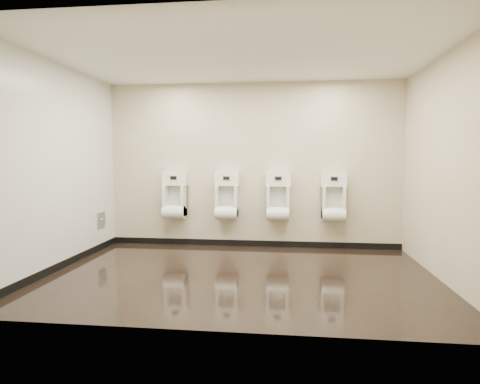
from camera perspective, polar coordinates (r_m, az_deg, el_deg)
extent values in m
cube|color=black|center=(5.35, 0.09, -11.66)|extent=(5.00, 3.50, 0.00)
cube|color=white|center=(5.29, 0.09, 18.86)|extent=(5.00, 3.50, 0.00)
cube|color=#C2B597|center=(6.87, 1.78, 3.81)|extent=(5.00, 0.02, 2.80)
cube|color=#C2B597|center=(3.40, -3.32, 2.92)|extent=(5.00, 0.02, 2.80)
cube|color=#C2B597|center=(5.96, -24.57, 3.26)|extent=(0.02, 3.50, 2.80)
cube|color=#C2B597|center=(5.44, 27.28, 3.07)|extent=(0.02, 3.50, 2.80)
cube|color=white|center=(5.96, -24.53, 3.26)|extent=(0.01, 3.50, 2.80)
cube|color=black|center=(7.01, 1.74, -7.29)|extent=(5.00, 0.02, 0.10)
cube|color=black|center=(6.13, -24.04, -9.45)|extent=(0.02, 3.50, 0.10)
cube|color=#9E9EA3|center=(7.08, -19.15, -3.73)|extent=(0.03, 0.25, 0.25)
cylinder|color=silver|center=(7.07, -19.02, -3.74)|extent=(0.02, 0.04, 0.04)
cube|color=silver|center=(7.02, -9.26, -1.22)|extent=(0.37, 0.27, 0.53)
cube|color=silver|center=(7.10, -9.07, -0.83)|extent=(0.28, 0.01, 0.41)
cylinder|color=silver|center=(6.97, -9.40, -2.83)|extent=(0.37, 0.23, 0.23)
cube|color=silver|center=(7.03, -9.22, 1.87)|extent=(0.41, 0.20, 0.23)
cube|color=black|center=(6.92, -9.46, 1.99)|extent=(0.10, 0.01, 0.06)
cube|color=silver|center=(6.93, -9.45, 1.99)|extent=(0.12, 0.01, 0.08)
cylinder|color=silver|center=(6.97, -7.53, 1.87)|extent=(0.01, 0.03, 0.03)
cube|color=silver|center=(6.82, -1.87, -1.33)|extent=(0.37, 0.27, 0.53)
cube|color=silver|center=(6.91, -1.76, -0.93)|extent=(0.28, 0.01, 0.41)
cylinder|color=silver|center=(6.78, -1.95, -2.99)|extent=(0.37, 0.23, 0.23)
cube|color=silver|center=(6.83, -1.83, 1.85)|extent=(0.41, 0.20, 0.23)
cube|color=black|center=(6.73, -1.96, 1.97)|extent=(0.10, 0.01, 0.06)
cube|color=silver|center=(6.73, -1.96, 1.98)|extent=(0.12, 0.01, 0.08)
cylinder|color=silver|center=(6.80, -0.06, 1.84)|extent=(0.01, 0.03, 0.03)
cube|color=silver|center=(6.75, 5.44, -1.42)|extent=(0.37, 0.27, 0.53)
cube|color=silver|center=(6.83, 5.46, -1.00)|extent=(0.28, 0.01, 0.41)
cylinder|color=silver|center=(6.70, 5.42, -3.09)|extent=(0.37, 0.23, 0.23)
cube|color=silver|center=(6.76, 5.47, 1.80)|extent=(0.41, 0.20, 0.23)
cube|color=black|center=(6.65, 5.46, 1.92)|extent=(0.10, 0.01, 0.06)
cube|color=silver|center=(6.66, 5.46, 1.93)|extent=(0.12, 0.01, 0.08)
cylinder|color=silver|center=(6.76, 7.28, 1.78)|extent=(0.01, 0.03, 0.03)
cube|color=silver|center=(6.79, 13.14, -1.48)|extent=(0.37, 0.27, 0.53)
cube|color=silver|center=(6.88, 13.06, -1.07)|extent=(0.28, 0.01, 0.41)
cylinder|color=silver|center=(6.74, 13.18, -3.15)|extent=(0.37, 0.23, 0.23)
cube|color=silver|center=(6.80, 13.17, 1.71)|extent=(0.41, 0.20, 0.23)
cube|color=black|center=(6.69, 13.27, 1.84)|extent=(0.10, 0.01, 0.06)
cube|color=silver|center=(6.70, 13.26, 1.84)|extent=(0.12, 0.01, 0.08)
cylinder|color=silver|center=(6.83, 14.94, 1.69)|extent=(0.01, 0.03, 0.03)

